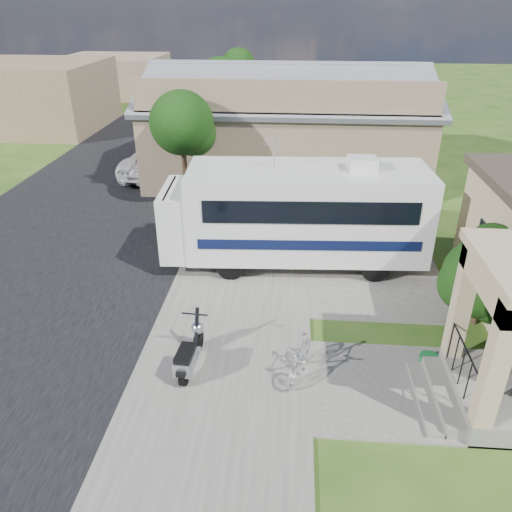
# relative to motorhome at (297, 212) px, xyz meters

# --- Properties ---
(ground) EXTENTS (120.00, 120.00, 0.00)m
(ground) POSITION_rel_motorhome_xyz_m (-0.58, -4.64, -1.74)
(ground) COLOR #234813
(street_slab) EXTENTS (9.00, 80.00, 0.02)m
(street_slab) POSITION_rel_motorhome_xyz_m (-8.08, 5.36, -1.73)
(street_slab) COLOR black
(street_slab) RESTS_ON ground
(sidewalk_slab) EXTENTS (4.00, 80.00, 0.06)m
(sidewalk_slab) POSITION_rel_motorhome_xyz_m (-1.58, 5.36, -1.71)
(sidewalk_slab) COLOR #5A5851
(sidewalk_slab) RESTS_ON ground
(driveway_slab) EXTENTS (7.00, 6.00, 0.05)m
(driveway_slab) POSITION_rel_motorhome_xyz_m (0.92, -0.14, -1.72)
(driveway_slab) COLOR #5A5851
(driveway_slab) RESTS_ON ground
(walk_slab) EXTENTS (4.00, 3.00, 0.05)m
(walk_slab) POSITION_rel_motorhome_xyz_m (2.42, -5.64, -1.72)
(walk_slab) COLOR #5A5851
(walk_slab) RESTS_ON ground
(warehouse) EXTENTS (12.50, 8.40, 5.04)m
(warehouse) POSITION_rel_motorhome_xyz_m (-0.58, 9.33, 0.25)
(warehouse) COLOR #866C53
(warehouse) RESTS_ON ground
(distant_bldg_far) EXTENTS (10.00, 8.00, 4.00)m
(distant_bldg_far) POSITION_rel_motorhome_xyz_m (-17.58, 17.36, 0.26)
(distant_bldg_far) COLOR brown
(distant_bldg_far) RESTS_ON ground
(distant_bldg_near) EXTENTS (8.00, 7.00, 3.20)m
(distant_bldg_near) POSITION_rel_motorhome_xyz_m (-15.58, 29.36, -0.14)
(distant_bldg_near) COLOR #866C53
(distant_bldg_near) RESTS_ON ground
(street_tree_a) EXTENTS (2.44, 2.40, 4.58)m
(street_tree_a) POSITION_rel_motorhome_xyz_m (-4.27, 4.41, 1.51)
(street_tree_a) COLOR black
(street_tree_a) RESTS_ON ground
(street_tree_b) EXTENTS (2.44, 2.40, 4.73)m
(street_tree_b) POSITION_rel_motorhome_xyz_m (-4.27, 14.41, 1.65)
(street_tree_b) COLOR black
(street_tree_b) RESTS_ON ground
(street_tree_c) EXTENTS (2.44, 2.40, 4.42)m
(street_tree_c) POSITION_rel_motorhome_xyz_m (-4.27, 23.41, 1.36)
(street_tree_c) COLOR black
(street_tree_c) RESTS_ON ground
(motorhome) EXTENTS (8.03, 2.92, 4.05)m
(motorhome) POSITION_rel_motorhome_xyz_m (0.00, 0.00, 0.00)
(motorhome) COLOR silver
(motorhome) RESTS_ON ground
(shrub) EXTENTS (2.27, 2.17, 2.79)m
(shrub) POSITION_rel_motorhome_xyz_m (4.74, -2.89, -0.31)
(shrub) COLOR black
(shrub) RESTS_ON ground
(scooter) EXTENTS (0.61, 1.74, 1.15)m
(scooter) POSITION_rel_motorhome_xyz_m (-2.29, -5.40, -1.23)
(scooter) COLOR black
(scooter) RESTS_ON ground
(bicycle) EXTENTS (0.87, 1.60, 0.92)m
(bicycle) POSITION_rel_motorhome_xyz_m (0.14, -5.38, -1.28)
(bicycle) COLOR #ACADB4
(bicycle) RESTS_ON ground
(pickup_truck) EXTENTS (3.16, 5.85, 1.56)m
(pickup_truck) POSITION_rel_motorhome_xyz_m (-6.35, 8.56, -0.96)
(pickup_truck) COLOR silver
(pickup_truck) RESTS_ON ground
(van) EXTENTS (3.55, 6.78, 1.87)m
(van) POSITION_rel_motorhome_xyz_m (-6.97, 15.66, -0.80)
(van) COLOR silver
(van) RESTS_ON ground
(garden_hose) EXTENTS (0.46, 0.46, 0.21)m
(garden_hose) POSITION_rel_motorhome_xyz_m (3.13, -4.75, -1.64)
(garden_hose) COLOR #135F2A
(garden_hose) RESTS_ON ground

